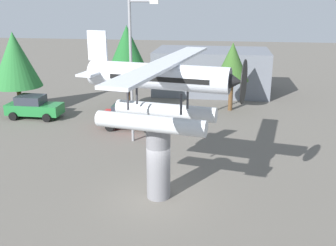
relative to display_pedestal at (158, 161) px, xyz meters
name	(u,v)px	position (x,y,z in m)	size (l,w,h in m)	color
ground_plane	(159,196)	(0.00, 0.00, -1.78)	(140.00, 140.00, 0.00)	#605B54
display_pedestal	(158,161)	(0.00, 0.00, 0.00)	(1.10, 1.10, 3.57)	slate
floatplane_monument	(161,88)	(0.13, -0.02, 3.46)	(7.11, 10.44, 4.00)	silver
car_near_green	(34,107)	(-11.71, 11.06, -0.90)	(4.20, 2.02, 1.76)	#237A38
car_mid_red	(131,116)	(-3.68, 9.68, -0.90)	(4.20, 2.02, 1.76)	red
streetlight_primary	(134,64)	(-2.74, 7.15, 3.28)	(1.84, 0.28, 8.83)	gray
storefront_building	(211,71)	(1.49, 22.00, 0.29)	(10.87, 6.61, 4.14)	slate
tree_west	(15,60)	(-13.74, 12.71, 2.44)	(3.92, 3.92, 6.42)	brown
tree_east	(127,53)	(-4.94, 14.18, 2.92)	(3.93, 3.93, 6.90)	brown
tree_center_back	(232,62)	(3.37, 15.47, 2.21)	(2.75, 2.75, 5.56)	brown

